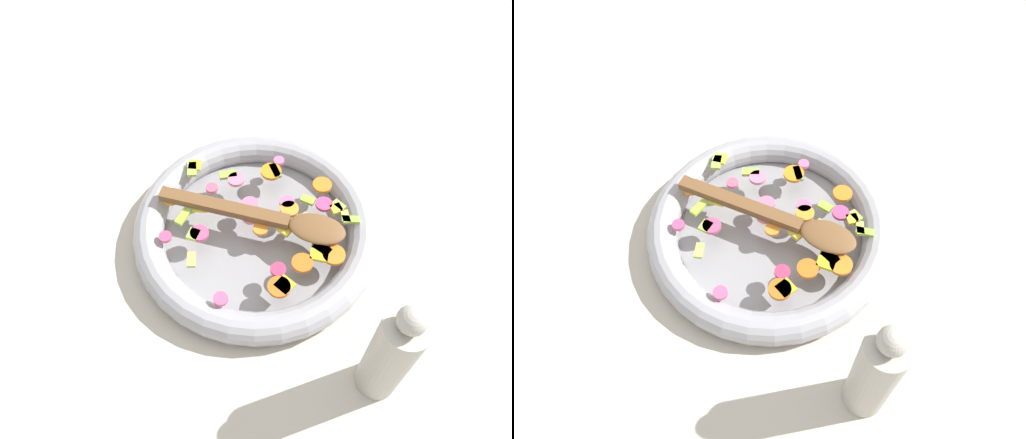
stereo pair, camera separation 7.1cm
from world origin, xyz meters
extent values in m
plane|color=beige|center=(0.00, 0.00, 0.00)|extent=(4.00, 4.00, 0.00)
cylinder|color=gray|center=(0.00, 0.00, 0.01)|extent=(0.35, 0.35, 0.01)
torus|color=#9E9EA5|center=(0.00, 0.00, 0.03)|extent=(0.40, 0.40, 0.05)
cylinder|color=orange|center=(-0.02, 0.15, 0.05)|extent=(0.03, 0.03, 0.01)
cylinder|color=orange|center=(0.11, -0.08, 0.05)|extent=(0.04, 0.04, 0.01)
cylinder|color=orange|center=(-0.05, -0.10, 0.05)|extent=(0.04, 0.04, 0.01)
cylinder|color=orange|center=(-0.10, -0.08, 0.05)|extent=(0.04, 0.04, 0.01)
cylinder|color=orange|center=(-0.02, -0.14, 0.05)|extent=(0.05, 0.05, 0.01)
cylinder|color=orange|center=(-0.02, -0.01, 0.05)|extent=(0.03, 0.03, 0.01)
cylinder|color=orange|center=(0.04, -0.04, 0.05)|extent=(0.04, 0.04, 0.01)
cylinder|color=orange|center=(0.10, 0.01, 0.05)|extent=(0.05, 0.05, 0.01)
cube|color=#B9D254|center=(0.06, -0.13, 0.05)|extent=(0.03, 0.02, 0.01)
cube|color=#86AB49|center=(-0.01, -0.12, 0.05)|extent=(0.02, 0.03, 0.01)
cube|color=#98C540|center=(0.06, -0.14, 0.05)|extent=(0.02, 0.03, 0.01)
cube|color=#95AD43|center=(0.07, 0.08, 0.05)|extent=(0.03, 0.03, 0.01)
cube|color=#A2D13D|center=(-0.04, 0.11, 0.05)|extent=(0.03, 0.02, 0.01)
cube|color=#ACD84D|center=(-0.07, 0.08, 0.05)|extent=(0.02, 0.02, 0.01)
cube|color=#98C13B|center=(0.07, -0.06, 0.05)|extent=(0.02, 0.02, 0.01)
cube|color=#B3C54D|center=(0.08, -0.11, 0.05)|extent=(0.02, 0.02, 0.01)
cube|color=#BEC74A|center=(0.03, -0.07, 0.05)|extent=(0.03, 0.02, 0.01)
cube|color=#97C345|center=(0.10, 0.01, 0.05)|extent=(0.03, 0.03, 0.01)
cube|color=#AFC75A|center=(-0.11, 0.06, 0.05)|extent=(0.03, 0.02, 0.01)
cube|color=#A1D04C|center=(0.05, 0.14, 0.05)|extent=(0.03, 0.03, 0.01)
cylinder|color=#CC335D|center=(-0.07, -0.07, 0.05)|extent=(0.03, 0.03, 0.01)
cylinder|color=#DA5779|center=(0.03, 0.09, 0.05)|extent=(0.03, 0.03, 0.01)
cylinder|color=#E25485|center=(-0.15, -0.01, 0.05)|extent=(0.03, 0.03, 0.01)
cylinder|color=#E74D7C|center=(-0.06, 0.07, 0.05)|extent=(0.04, 0.04, 0.01)
cylinder|color=pink|center=(0.13, 0.01, 0.05)|extent=(0.03, 0.03, 0.01)
cylinder|color=pink|center=(0.06, 0.06, 0.05)|extent=(0.04, 0.04, 0.01)
cylinder|color=pink|center=(0.05, -0.03, 0.05)|extent=(0.03, 0.03, 0.01)
cylinder|color=pink|center=(0.02, 0.02, 0.05)|extent=(0.04, 0.04, 0.01)
cylinder|color=#DB497D|center=(-0.09, 0.12, 0.05)|extent=(0.03, 0.03, 0.01)
cylinder|color=#D64480|center=(0.07, -0.09, 0.05)|extent=(0.04, 0.04, 0.01)
cylinder|color=pink|center=(0.00, 0.01, 0.05)|extent=(0.04, 0.04, 0.01)
cube|color=yellow|center=(-0.02, -0.11, 0.05)|extent=(0.03, 0.03, 0.01)
cube|color=yellow|center=(0.07, -0.11, 0.05)|extent=(0.03, 0.03, 0.01)
cube|color=yellow|center=(0.00, -0.05, 0.05)|extent=(0.03, 0.03, 0.01)
cube|color=yellow|center=(0.06, 0.14, 0.05)|extent=(0.03, 0.03, 0.01)
cube|color=yellow|center=(-0.01, 0.09, 0.05)|extent=(0.03, 0.03, 0.01)
cube|color=yellow|center=(-0.09, -0.09, 0.05)|extent=(0.03, 0.03, 0.01)
cube|color=brown|center=(-0.01, 0.05, 0.06)|extent=(0.05, 0.22, 0.01)
ellipsoid|color=brown|center=(0.01, -0.10, 0.06)|extent=(0.07, 0.10, 0.01)
cylinder|color=#B2ADA3|center=(-0.16, -0.25, 0.09)|extent=(0.06, 0.06, 0.19)
sphere|color=#B2ADA3|center=(-0.16, -0.25, 0.21)|extent=(0.03, 0.03, 0.03)
camera|label=1|loc=(-0.42, -0.18, 0.71)|focal=35.00mm
camera|label=2|loc=(-0.39, -0.24, 0.71)|focal=35.00mm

